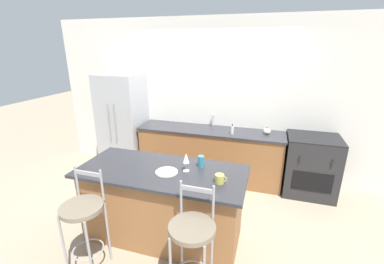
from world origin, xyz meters
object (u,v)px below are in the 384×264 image
Objects in this scene: pumpkin_decoration at (267,131)px; tumbler_cup at (201,161)px; wine_glass at (186,158)px; bar_stool_far at (192,239)px; bar_stool_near at (84,217)px; dinner_plate at (167,172)px; soap_bottle at (232,130)px; oven_range at (310,165)px; coffee_mug at (220,179)px; refrigerator at (124,123)px.

tumbler_cup is at bearing -115.63° from pumpkin_decoration.
bar_stool_far is at bearing -67.87° from wine_glass.
bar_stool_near is 1.35m from tumbler_cup.
soap_bottle is (0.49, 1.54, 0.05)m from dinner_plate.
dinner_plate is at bearing 44.38° from bar_stool_near.
wine_glass is at bearing 27.38° from dinner_plate.
pumpkin_decoration is (1.03, 1.71, 0.03)m from dinner_plate.
oven_range is 1.33m from soap_bottle.
coffee_mug is 0.77× the size of soap_bottle.
refrigerator is at bearing -177.96° from pumpkin_decoration.
tumbler_cup is at bearing 47.69° from wine_glass.
bar_stool_far is 2.39m from pumpkin_decoration.
bar_stool_near is 1.12m from bar_stool_far.
oven_range is 5.69× the size of soap_bottle.
coffee_mug is at bearing 24.76° from bar_stool_near.
dinner_plate is 1.52× the size of soap_bottle.
oven_range is 2.03m from tumbler_cup.
soap_bottle is at bearing 72.23° from dinner_plate.
bar_stool_near is at bearing -136.29° from oven_range.
wine_glass is at bearing -134.94° from oven_range.
pumpkin_decoration is at bearing 76.49° from coffee_mug.
bar_stool_near reaches higher than dinner_plate.
bar_stool_far is at bearing -103.22° from coffee_mug.
bar_stool_far reaches higher than tumbler_cup.
bar_stool_far reaches higher than oven_range.
pumpkin_decoration is (0.70, 1.46, -0.03)m from tumbler_cup.
bar_stool_near is at bearing -117.61° from soap_bottle.
bar_stool_near is 1.00× the size of bar_stool_far.
oven_range is 7.38× the size of coffee_mug.
bar_stool_far reaches higher than soap_bottle.
refrigerator is at bearing 177.90° from soap_bottle.
soap_bottle is (0.02, 2.14, 0.34)m from bar_stool_far.
bar_stool_far is (2.00, -2.21, -0.27)m from refrigerator.
coffee_mug is at bearing -47.12° from tumbler_cup.
refrigerator is 3.00m from bar_stool_far.
oven_range is 2.56m from bar_stool_far.
dinner_plate is 2.00m from pumpkin_decoration.
coffee_mug is (2.13, -1.67, 0.06)m from refrigerator.
soap_bottle is at bearing 94.02° from coffee_mug.
wine_glass is at bearing 112.13° from bar_stool_far.
bar_stool_near is 1.19m from wine_glass.
dinner_plate is 1.62m from soap_bottle.
bar_stool_far is 5.08× the size of wine_glass.
soap_bottle is (-0.11, 1.60, 0.01)m from coffee_mug.
pumpkin_decoration is (2.55, 0.09, 0.05)m from refrigerator.
soap_bottle is at bearing 78.28° from wine_glass.
coffee_mug is (0.41, -0.15, -0.11)m from wine_glass.
coffee_mug is 0.41m from tumbler_cup.
tumbler_cup is at bearing -36.49° from refrigerator.
bar_stool_near is 6.63× the size of soap_bottle.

